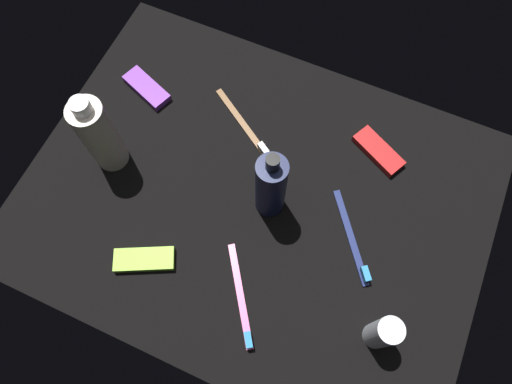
{
  "coord_description": "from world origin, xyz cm",
  "views": [
    {
      "loc": [
        -12.39,
        28.03,
        80.76
      ],
      "look_at": [
        0.0,
        0.0,
        3.0
      ],
      "focal_mm": 32.89,
      "sensor_mm": 36.0,
      "label": 1
    }
  ],
  "objects_px": {
    "toothbrush_pink": "(241,301)",
    "toothbrush_navy": "(354,240)",
    "bodywash_bottle": "(99,135)",
    "lotion_bottle": "(270,187)",
    "toothbrush_brown": "(245,126)",
    "snack_bar_lime": "(144,260)",
    "snack_bar_purple": "(147,88)",
    "deodorant_stick": "(383,333)",
    "snack_bar_red": "(378,151)"
  },
  "relations": [
    {
      "from": "deodorant_stick",
      "to": "toothbrush_brown",
      "type": "distance_m",
      "value": 0.45
    },
    {
      "from": "toothbrush_pink",
      "to": "snack_bar_red",
      "type": "relative_size",
      "value": 1.49
    },
    {
      "from": "lotion_bottle",
      "to": "bodywash_bottle",
      "type": "relative_size",
      "value": 0.99
    },
    {
      "from": "lotion_bottle",
      "to": "toothbrush_navy",
      "type": "distance_m",
      "value": 0.18
    },
    {
      "from": "toothbrush_brown",
      "to": "snack_bar_red",
      "type": "height_order",
      "value": "toothbrush_brown"
    },
    {
      "from": "deodorant_stick",
      "to": "toothbrush_pink",
      "type": "height_order",
      "value": "deodorant_stick"
    },
    {
      "from": "bodywash_bottle",
      "to": "snack_bar_purple",
      "type": "xyz_separation_m",
      "value": [
        0.01,
        -0.16,
        -0.08
      ]
    },
    {
      "from": "deodorant_stick",
      "to": "snack_bar_red",
      "type": "bearing_deg",
      "value": -72.39
    },
    {
      "from": "deodorant_stick",
      "to": "lotion_bottle",
      "type": "bearing_deg",
      "value": -29.5
    },
    {
      "from": "toothbrush_pink",
      "to": "snack_bar_lime",
      "type": "bearing_deg",
      "value": 1.06
    },
    {
      "from": "snack_bar_lime",
      "to": "snack_bar_purple",
      "type": "height_order",
      "value": "same"
    },
    {
      "from": "toothbrush_pink",
      "to": "snack_bar_lime",
      "type": "relative_size",
      "value": 1.49
    },
    {
      "from": "bodywash_bottle",
      "to": "toothbrush_navy",
      "type": "xyz_separation_m",
      "value": [
        -0.47,
        -0.03,
        -0.08
      ]
    },
    {
      "from": "bodywash_bottle",
      "to": "deodorant_stick",
      "type": "bearing_deg",
      "value": 168.88
    },
    {
      "from": "bodywash_bottle",
      "to": "toothbrush_pink",
      "type": "xyz_separation_m",
      "value": [
        -0.34,
        0.15,
        -0.08
      ]
    },
    {
      "from": "toothbrush_navy",
      "to": "snack_bar_lime",
      "type": "xyz_separation_m",
      "value": [
        0.32,
        0.18,
        0.0
      ]
    },
    {
      "from": "lotion_bottle",
      "to": "toothbrush_navy",
      "type": "bearing_deg",
      "value": 178.92
    },
    {
      "from": "deodorant_stick",
      "to": "toothbrush_navy",
      "type": "distance_m",
      "value": 0.17
    },
    {
      "from": "toothbrush_pink",
      "to": "toothbrush_navy",
      "type": "bearing_deg",
      "value": -127.75
    },
    {
      "from": "lotion_bottle",
      "to": "snack_bar_lime",
      "type": "xyz_separation_m",
      "value": [
        0.16,
        0.18,
        -0.08
      ]
    },
    {
      "from": "bodywash_bottle",
      "to": "toothbrush_brown",
      "type": "distance_m",
      "value": 0.27
    },
    {
      "from": "lotion_bottle",
      "to": "toothbrush_pink",
      "type": "relative_size",
      "value": 1.22
    },
    {
      "from": "lotion_bottle",
      "to": "snack_bar_lime",
      "type": "bearing_deg",
      "value": 49.47
    },
    {
      "from": "bodywash_bottle",
      "to": "snack_bar_red",
      "type": "bearing_deg",
      "value": -155.13
    },
    {
      "from": "lotion_bottle",
      "to": "snack_bar_lime",
      "type": "height_order",
      "value": "lotion_bottle"
    },
    {
      "from": "snack_bar_purple",
      "to": "bodywash_bottle",
      "type": "bearing_deg",
      "value": 115.46
    },
    {
      "from": "deodorant_stick",
      "to": "toothbrush_pink",
      "type": "bearing_deg",
      "value": 9.74
    },
    {
      "from": "snack_bar_lime",
      "to": "snack_bar_purple",
      "type": "bearing_deg",
      "value": -88.26
    },
    {
      "from": "lotion_bottle",
      "to": "snack_bar_purple",
      "type": "height_order",
      "value": "lotion_bottle"
    },
    {
      "from": "toothbrush_pink",
      "to": "snack_bar_lime",
      "type": "distance_m",
      "value": 0.18
    },
    {
      "from": "snack_bar_red",
      "to": "snack_bar_purple",
      "type": "bearing_deg",
      "value": 33.59
    },
    {
      "from": "snack_bar_purple",
      "to": "snack_bar_lime",
      "type": "bearing_deg",
      "value": 138.87
    },
    {
      "from": "lotion_bottle",
      "to": "toothbrush_pink",
      "type": "distance_m",
      "value": 0.2
    },
    {
      "from": "toothbrush_pink",
      "to": "snack_bar_purple",
      "type": "bearing_deg",
      "value": -41.31
    },
    {
      "from": "deodorant_stick",
      "to": "toothbrush_navy",
      "type": "height_order",
      "value": "deodorant_stick"
    },
    {
      "from": "lotion_bottle",
      "to": "toothbrush_pink",
      "type": "xyz_separation_m",
      "value": [
        -0.03,
        0.18,
        -0.08
      ]
    },
    {
      "from": "deodorant_stick",
      "to": "snack_bar_lime",
      "type": "height_order",
      "value": "deodorant_stick"
    },
    {
      "from": "toothbrush_brown",
      "to": "snack_bar_lime",
      "type": "height_order",
      "value": "toothbrush_brown"
    },
    {
      "from": "bodywash_bottle",
      "to": "toothbrush_pink",
      "type": "relative_size",
      "value": 1.24
    },
    {
      "from": "toothbrush_navy",
      "to": "toothbrush_brown",
      "type": "bearing_deg",
      "value": -25.94
    },
    {
      "from": "toothbrush_brown",
      "to": "toothbrush_navy",
      "type": "relative_size",
      "value": 1.04
    },
    {
      "from": "deodorant_stick",
      "to": "toothbrush_pink",
      "type": "relative_size",
      "value": 0.69
    },
    {
      "from": "lotion_bottle",
      "to": "toothbrush_brown",
      "type": "relative_size",
      "value": 1.2
    },
    {
      "from": "toothbrush_navy",
      "to": "snack_bar_red",
      "type": "bearing_deg",
      "value": -85.15
    },
    {
      "from": "toothbrush_pink",
      "to": "snack_bar_red",
      "type": "bearing_deg",
      "value": -108.63
    },
    {
      "from": "snack_bar_purple",
      "to": "toothbrush_brown",
      "type": "bearing_deg",
      "value": -158.86
    },
    {
      "from": "bodywash_bottle",
      "to": "toothbrush_brown",
      "type": "bearing_deg",
      "value": -141.98
    },
    {
      "from": "toothbrush_pink",
      "to": "toothbrush_brown",
      "type": "bearing_deg",
      "value": -66.8
    },
    {
      "from": "lotion_bottle",
      "to": "snack_bar_red",
      "type": "distance_m",
      "value": 0.25
    },
    {
      "from": "lotion_bottle",
      "to": "toothbrush_brown",
      "type": "bearing_deg",
      "value": -50.53
    }
  ]
}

